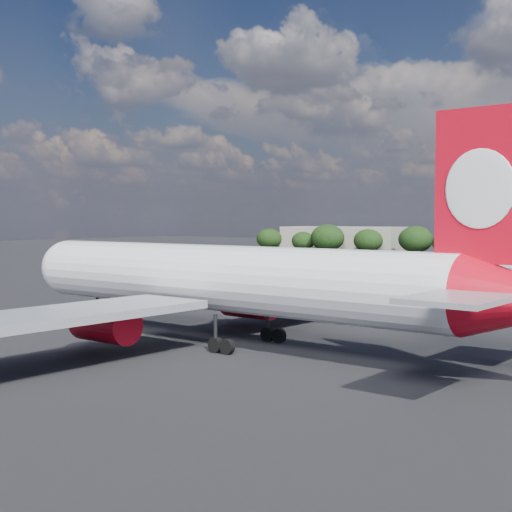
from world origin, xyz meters
The scene contains 4 objects.
ground centered at (0.00, 60.00, 0.00)m, with size 500.00×500.00×0.00m, color black.
qantas_airliner centered at (11.12, 16.96, 5.49)m, with size 55.24×52.61×18.02m.
terminal_building centered at (-65.00, 192.00, 4.00)m, with size 42.00×16.00×8.00m.
highway_sign centered at (-18.00, 176.00, 3.13)m, with size 6.00×0.30×4.50m.
Camera 1 is at (44.83, -32.24, 10.77)m, focal length 50.00 mm.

